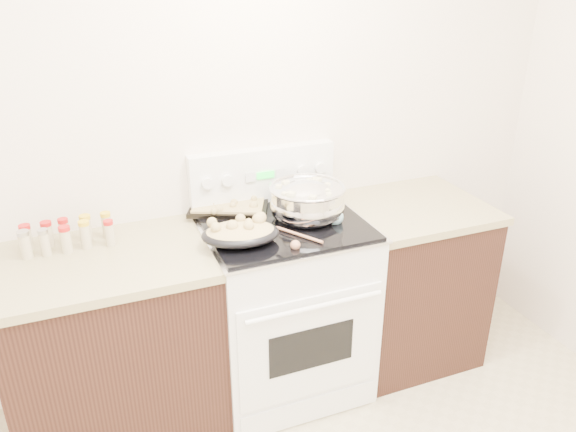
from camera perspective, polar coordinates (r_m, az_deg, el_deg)
name	(u,v)px	position (r m, az deg, el deg)	size (l,w,h in m)	color
room_shell	(388,183)	(1.04, 10.12, 3.28)	(4.10, 3.60, 2.75)	#F1E2D0
counter_left	(116,345)	(2.77, -17.04, -12.39)	(0.93, 0.67, 0.92)	black
counter_right	(406,280)	(3.20, 11.89, -6.36)	(0.73, 0.67, 0.92)	black
kitchen_range	(284,303)	(2.89, -0.41, -8.84)	(0.78, 0.73, 1.22)	white
mixing_bowl	(307,202)	(2.68, 1.97, 1.45)	(0.40, 0.40, 0.22)	silver
roasting_pan	(240,232)	(2.47, -4.85, -1.65)	(0.38, 0.30, 0.11)	black
baking_sheet	(228,205)	(2.82, -6.08, 1.07)	(0.46, 0.40, 0.06)	black
wooden_spoon	(297,241)	(2.46, 0.90, -2.58)	(0.15, 0.23, 0.04)	#BA7955
blue_ladle	(335,215)	(2.67, 4.80, 0.08)	(0.14, 0.26, 0.10)	#87BCCA
spice_jars	(65,235)	(2.64, -21.68, -1.78)	(0.39, 0.14, 0.13)	#BFB28C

